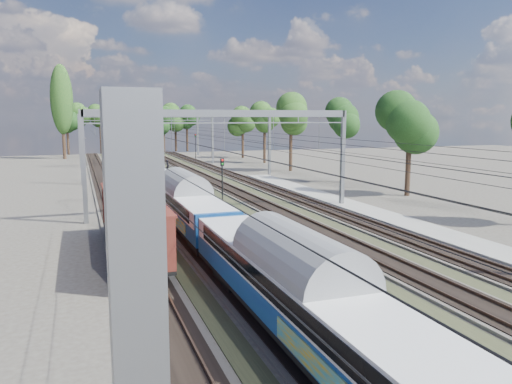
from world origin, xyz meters
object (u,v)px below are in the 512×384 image
object	(u,v)px
signal_near	(222,181)
signal_far	(195,143)
freight_boxcar	(132,222)
worker	(168,165)
emu_train	(186,197)

from	to	relation	value
signal_near	signal_far	distance (m)	62.67
freight_boxcar	signal_near	world-z (taller)	signal_near
freight_boxcar	signal_near	xyz separation A→B (m)	(8.23, 9.30, 1.00)
worker	signal_near	bearing A→B (deg)	155.75
signal_far	signal_near	bearing A→B (deg)	-102.14
worker	signal_far	world-z (taller)	signal_far
freight_boxcar	worker	bearing A→B (deg)	77.99
freight_boxcar	signal_far	xyz separation A→B (m)	(19.91, 70.88, 1.02)
signal_near	signal_far	world-z (taller)	signal_far
worker	signal_near	size ratio (longest dim) A/B	0.34
emu_train	signal_far	size ratio (longest dim) A/B	12.14
emu_train	worker	bearing A→B (deg)	82.14
emu_train	freight_boxcar	world-z (taller)	emu_train
emu_train	worker	size ratio (longest dim) A/B	35.61
signal_near	emu_train	bearing A→B (deg)	-131.15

